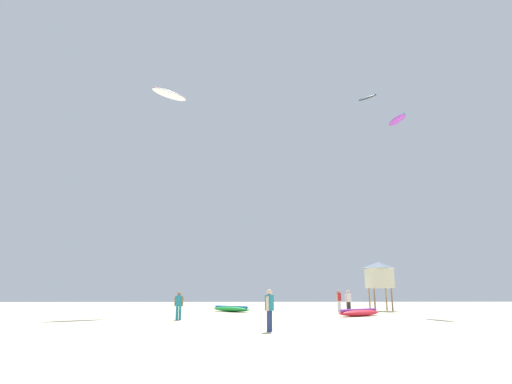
% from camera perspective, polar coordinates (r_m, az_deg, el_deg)
% --- Properties ---
extents(ground_plane, '(120.00, 120.00, 0.00)m').
position_cam_1_polar(ground_plane, '(13.33, 2.73, -19.70)').
color(ground_plane, beige).
extents(person_foreground, '(0.37, 0.51, 1.65)m').
position_cam_1_polar(person_foreground, '(18.10, 1.78, -14.90)').
color(person_foreground, navy).
rests_on(person_foreground, ground).
extents(person_midground, '(0.52, 0.36, 1.57)m').
position_cam_1_polar(person_midground, '(25.81, -10.14, -14.27)').
color(person_midground, teal).
rests_on(person_midground, ground).
extents(person_left, '(0.53, 0.39, 1.71)m').
position_cam_1_polar(person_left, '(33.64, 12.09, -13.73)').
color(person_left, '#2D2D33').
rests_on(person_left, ground).
extents(person_right, '(0.46, 0.42, 1.75)m').
position_cam_1_polar(person_right, '(36.91, 10.87, -13.68)').
color(person_right, silver).
rests_on(person_right, ground).
extents(kite_grounded_near, '(3.63, 3.65, 0.52)m').
position_cam_1_polar(kite_grounded_near, '(36.12, -3.32, -15.15)').
color(kite_grounded_near, green).
rests_on(kite_grounded_near, ground).
extents(kite_grounded_mid, '(3.83, 3.34, 0.50)m').
position_cam_1_polar(kite_grounded_mid, '(30.46, 13.46, -15.21)').
color(kite_grounded_mid, red).
rests_on(kite_grounded_mid, ground).
extents(lifeguard_tower, '(2.30, 2.30, 4.15)m').
position_cam_1_polar(lifeguard_tower, '(40.08, 15.92, -10.44)').
color(lifeguard_tower, '#8C704C').
rests_on(lifeguard_tower, ground).
extents(kite_aloft_1, '(3.31, 3.15, 0.53)m').
position_cam_1_polar(kite_aloft_1, '(40.86, -11.34, 12.50)').
color(kite_aloft_1, white).
extents(kite_aloft_2, '(2.18, 2.22, 0.56)m').
position_cam_1_polar(kite_aloft_2, '(53.42, 14.47, 11.95)').
color(kite_aloft_2, '#2D2D33').
extents(kite_aloft_4, '(1.15, 2.73, 0.36)m').
position_cam_1_polar(kite_aloft_4, '(39.64, 18.12, 9.03)').
color(kite_aloft_4, purple).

